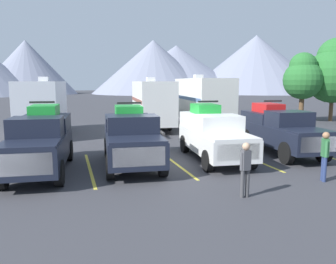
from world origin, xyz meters
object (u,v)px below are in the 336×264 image
at_px(camper_trailer_c, 202,100).
at_px(person_b, 325,153).
at_px(camper_trailer_a, 43,105).
at_px(pickup_truck_c, 213,133).
at_px(pickup_truck_a, 41,140).
at_px(camper_trailer_b, 153,102).
at_px(person_a, 245,166).
at_px(pickup_truck_b, 131,137).
at_px(pickup_truck_d, 280,129).

xyz_separation_m(camper_trailer_c, person_b, (-1.11, -13.84, -1.08)).
xyz_separation_m(camper_trailer_a, person_b, (10.00, -13.69, -0.98)).
xyz_separation_m(pickup_truck_c, person_b, (2.29, -4.37, -0.15)).
xyz_separation_m(pickup_truck_a, camper_trailer_b, (6.98, 9.95, 0.76)).
height_order(camper_trailer_a, camper_trailer_c, camper_trailer_c).
relative_size(camper_trailer_b, person_b, 4.36).
bearing_deg(person_b, camper_trailer_c, 85.43).
height_order(pickup_truck_a, person_a, pickup_truck_a).
height_order(camper_trailer_a, camper_trailer_b, camper_trailer_a).
height_order(camper_trailer_b, person_b, camper_trailer_b).
bearing_deg(camper_trailer_b, pickup_truck_b, -109.07).
bearing_deg(pickup_truck_c, person_a, -103.34).
distance_m(pickup_truck_b, pickup_truck_c, 3.72).
height_order(pickup_truck_d, camper_trailer_b, camper_trailer_b).
height_order(pickup_truck_b, camper_trailer_c, camper_trailer_c).
height_order(camper_trailer_c, person_b, camper_trailer_c).
relative_size(pickup_truck_c, person_b, 3.18).
bearing_deg(pickup_truck_a, person_a, -39.39).
relative_size(pickup_truck_b, camper_trailer_a, 0.72).
relative_size(pickup_truck_a, pickup_truck_c, 1.03).
xyz_separation_m(pickup_truck_b, camper_trailer_a, (-3.99, 9.39, 0.79)).
bearing_deg(camper_trailer_a, pickup_truck_d, -38.87).
bearing_deg(camper_trailer_c, pickup_truck_a, -138.13).
distance_m(pickup_truck_b, camper_trailer_c, 11.94).
xyz_separation_m(camper_trailer_c, person_a, (-4.60, -14.54, -1.12)).
relative_size(camper_trailer_a, person_a, 4.55).
relative_size(camper_trailer_a, person_b, 4.38).
xyz_separation_m(camper_trailer_b, camper_trailer_c, (3.69, -0.38, 0.11)).
height_order(person_a, person_b, person_b).
bearing_deg(person_a, camper_trailer_c, 72.46).
xyz_separation_m(camper_trailer_b, person_a, (-0.91, -14.93, -1.01)).
distance_m(camper_trailer_b, person_a, 14.99).
bearing_deg(person_b, camper_trailer_b, 100.28).
distance_m(camper_trailer_b, person_b, 14.49).
height_order(pickup_truck_b, person_a, pickup_truck_b).
distance_m(pickup_truck_a, pickup_truck_c, 7.27).
height_order(pickup_truck_c, pickup_truck_d, pickup_truck_c).
bearing_deg(pickup_truck_b, person_a, -63.26).
distance_m(pickup_truck_a, pickup_truck_b, 3.55).
xyz_separation_m(pickup_truck_d, person_b, (-1.35, -4.54, -0.17)).
bearing_deg(pickup_truck_d, camper_trailer_c, 91.49).
bearing_deg(camper_trailer_b, camper_trailer_a, -175.87).
bearing_deg(camper_trailer_b, camper_trailer_c, -5.95).
distance_m(pickup_truck_c, camper_trailer_c, 10.10).
relative_size(pickup_truck_a, camper_trailer_a, 0.75).
bearing_deg(camper_trailer_a, camper_trailer_c, 0.78).
distance_m(pickup_truck_a, camper_trailer_b, 12.17).
relative_size(pickup_truck_b, person_b, 3.16).
bearing_deg(pickup_truck_b, pickup_truck_a, -179.73).
distance_m(pickup_truck_a, person_a, 7.86).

